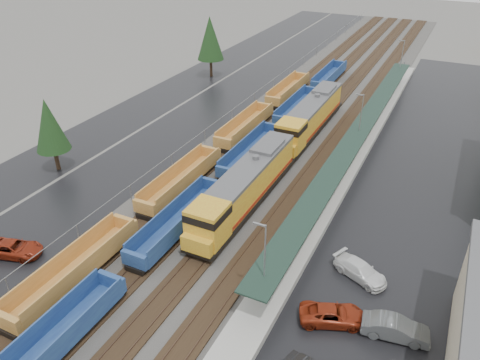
% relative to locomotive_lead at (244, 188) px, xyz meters
% --- Properties ---
extents(ballast_strip, '(20.00, 160.00, 0.08)m').
position_rel_locomotive_lead_xyz_m(ballast_strip, '(-2.00, 27.90, -2.51)').
color(ballast_strip, '#302D2B').
rests_on(ballast_strip, ground).
extents(trackbed, '(14.60, 160.00, 0.22)m').
position_rel_locomotive_lead_xyz_m(trackbed, '(-2.00, 27.90, -2.39)').
color(trackbed, black).
rests_on(trackbed, ground).
extents(west_parking_lot, '(10.00, 160.00, 0.02)m').
position_rel_locomotive_lead_xyz_m(west_parking_lot, '(-17.00, 27.90, -2.54)').
color(west_parking_lot, black).
rests_on(west_parking_lot, ground).
extents(west_road, '(9.00, 160.00, 0.02)m').
position_rel_locomotive_lead_xyz_m(west_road, '(-27.00, 27.90, -2.54)').
color(west_road, black).
rests_on(west_road, ground).
extents(east_commuter_lot, '(16.00, 100.00, 0.02)m').
position_rel_locomotive_lead_xyz_m(east_commuter_lot, '(17.00, 17.90, -2.54)').
color(east_commuter_lot, black).
rests_on(east_commuter_lot, ground).
extents(station_platform, '(3.00, 80.00, 8.00)m').
position_rel_locomotive_lead_xyz_m(station_platform, '(7.50, 17.91, -1.82)').
color(station_platform, '#9E9B93').
rests_on(station_platform, ground).
extents(chainlink_fence, '(0.08, 160.04, 2.02)m').
position_rel_locomotive_lead_xyz_m(chainlink_fence, '(-11.50, 26.34, -0.94)').
color(chainlink_fence, gray).
rests_on(chainlink_fence, ground).
extents(tree_west_near, '(3.96, 3.96, 9.00)m').
position_rel_locomotive_lead_xyz_m(tree_west_near, '(-24.00, -2.10, 3.27)').
color(tree_west_near, '#332316').
rests_on(tree_west_near, ground).
extents(tree_west_far, '(4.84, 4.84, 11.00)m').
position_rel_locomotive_lead_xyz_m(tree_west_far, '(-25.00, 37.90, 4.58)').
color(tree_west_far, '#332316').
rests_on(tree_west_far, ground).
extents(locomotive_lead, '(3.23, 21.29, 4.82)m').
position_rel_locomotive_lead_xyz_m(locomotive_lead, '(0.00, 0.00, 0.00)').
color(locomotive_lead, black).
rests_on(locomotive_lead, ground).
extents(locomotive_trail, '(3.23, 21.29, 4.82)m').
position_rel_locomotive_lead_xyz_m(locomotive_trail, '(0.00, 21.00, 0.00)').
color(locomotive_trail, black).
rests_on(locomotive_trail, ground).
extents(well_string_yellow, '(2.61, 97.83, 2.31)m').
position_rel_locomotive_lead_xyz_m(well_string_yellow, '(-8.00, -7.84, -1.39)').
color(well_string_yellow, '#A7732E').
rests_on(well_string_yellow, ground).
extents(well_string_blue, '(2.55, 98.87, 2.26)m').
position_rel_locomotive_lead_xyz_m(well_string_blue, '(-4.00, 2.09, -1.41)').
color(well_string_blue, navy).
rests_on(well_string_blue, ground).
extents(parked_car_west_c, '(3.77, 5.60, 1.42)m').
position_rel_locomotive_lead_xyz_m(parked_car_west_c, '(-15.49, -16.09, -1.84)').
color(parked_car_west_c, maroon).
rests_on(parked_car_west_c, ground).
extents(parked_car_east_b, '(4.04, 5.54, 1.40)m').
position_rel_locomotive_lead_xyz_m(parked_car_east_b, '(12.83, -11.15, -1.85)').
color(parked_car_east_b, maroon).
rests_on(parked_car_east_b, ground).
extents(parked_car_east_c, '(3.86, 5.29, 1.42)m').
position_rel_locomotive_lead_xyz_m(parked_car_east_c, '(13.54, -5.23, -1.84)').
color(parked_car_east_c, white).
rests_on(parked_car_east_c, ground).
extents(parked_car_east_e, '(2.41, 5.11, 1.62)m').
position_rel_locomotive_lead_xyz_m(parked_car_east_e, '(17.39, -10.55, -1.74)').
color(parked_car_east_e, '#55595A').
rests_on(parked_car_east_e, ground).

